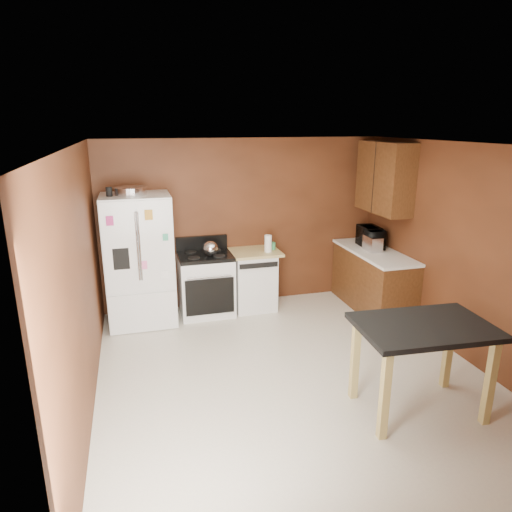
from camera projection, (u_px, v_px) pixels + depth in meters
name	position (u px, v px, depth m)	size (l,w,h in m)	color
floor	(291.00, 372.00, 5.14)	(4.50, 4.50, 0.00)	beige
ceiling	(296.00, 145.00, 4.44)	(4.50, 4.50, 0.00)	white
wall_back	(243.00, 223.00, 6.87)	(4.20, 4.20, 0.00)	#5A2D17
wall_front	(422.00, 379.00, 2.71)	(4.20, 4.20, 0.00)	#5A2D17
wall_left	(82.00, 285.00, 4.26)	(4.50, 4.50, 0.00)	#5A2D17
wall_right	(463.00, 253.00, 5.32)	(4.50, 4.50, 0.00)	#5A2D17
roasting_pan	(130.00, 191.00, 5.94)	(0.42, 0.42, 0.10)	silver
pen_cup	(109.00, 192.00, 5.81)	(0.08, 0.08, 0.12)	black
kettle	(211.00, 248.00, 6.41)	(0.21, 0.21, 0.21)	silver
paper_towel	(268.00, 244.00, 6.64)	(0.11, 0.11, 0.25)	white
green_canister	(272.00, 246.00, 6.79)	(0.10, 0.10, 0.11)	#3EA361
toaster	(373.00, 244.00, 6.67)	(0.18, 0.29, 0.21)	silver
microwave	(371.00, 238.00, 6.86)	(0.50, 0.34, 0.28)	black
refrigerator	(139.00, 260.00, 6.22)	(0.90, 0.80, 1.80)	white
gas_range	(206.00, 283.00, 6.63)	(0.76, 0.68, 1.10)	white
dishwasher	(253.00, 279.00, 6.84)	(0.78, 0.63, 0.89)	white
right_cabinets	(376.00, 250.00, 6.72)	(0.63, 1.58, 2.45)	#5C3319
island	(423.00, 338.00, 4.27)	(1.29, 0.91, 0.91)	black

